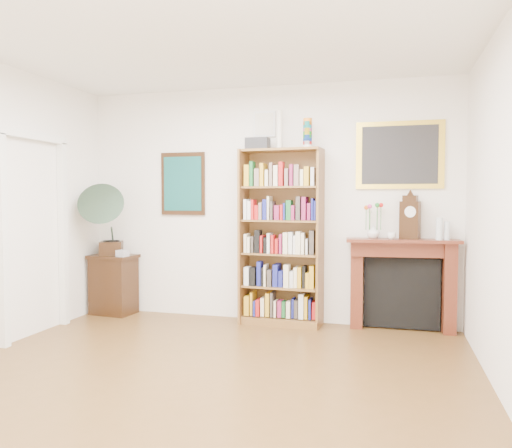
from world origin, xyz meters
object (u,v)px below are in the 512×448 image
Objects in this scene: bookshelf at (281,227)px; bottle_left at (439,229)px; bottle_right at (447,231)px; fireplace at (402,277)px; gramophone at (104,215)px; flower_vase at (373,232)px; side_cabinet at (114,284)px; cd_stack at (122,253)px; mantel_clock at (410,218)px; teacup at (391,236)px.

bookshelf is 9.76× the size of bottle_left.
bookshelf is 1.81m from bottle_right.
bottle_left is (0.37, -0.08, 0.55)m from fireplace.
bottle_right reaches higher than fireplace.
gramophone reaches higher than flower_vase.
bottle_left is (0.69, -0.04, 0.05)m from flower_vase.
gramophone reaches higher than side_cabinet.
mantel_clock is (3.39, 0.24, 0.46)m from cd_stack.
mantel_clock is 3.31× the size of flower_vase.
side_cabinet is 3.76× the size of bottle_right.
gramophone is 4.03m from bottle_right.
flower_vase is 0.21m from teacup.
gramophone is 3.65m from mantel_clock.
bookshelf is at bearing 179.24° from fireplace.
bottle_left is at bearing 2.66° from cd_stack.
teacup is (3.20, 0.13, 0.27)m from cd_stack.
side_cabinet is at bearing -178.95° from bottle_right.
teacup is 0.40× the size of bottle_left.
fireplace is at bearing 7.80° from side_cabinet.
bottle_left is at bearing -3.62° from flower_vase.
mantel_clock is (1.43, 0.08, 0.12)m from bookshelf.
bottle_right is (0.57, 0.06, 0.06)m from teacup.
fireplace is 12.85× the size of teacup.
flower_vase is at bearing -159.35° from mantel_clock.
bottle_left is (0.30, -0.06, -0.11)m from mantel_clock.
mantel_clock is (3.59, 0.11, 0.88)m from side_cabinet.
teacup is 0.58m from bottle_right.
bottle_right is at bearing 17.32° from bottle_left.
mantel_clock is at bearing 27.44° from teacup.
mantel_clock is 0.40m from bottle_right.
fireplace is 0.70m from bottle_right.
gramophone reaches higher than mantel_clock.
bookshelf reaches higher than mantel_clock.
fireplace is at bearing 44.68° from teacup.
bottle_left is 0.09m from bottle_right.
bottle_right is (1.81, 0.04, -0.02)m from bookshelf.
gramophone is at bearing -176.42° from flower_vase.
fireplace is 10.26× the size of cd_stack.
bottle_right is (3.97, 0.07, 0.75)m from side_cabinet.
teacup is at bearing -175.71° from bottle_left.
flower_vase is at bearing -178.07° from fireplace.
cd_stack is at bearing 179.51° from fireplace.
fireplace is at bearing 167.79° from bottle_left.
fireplace is 3.33m from cd_stack.
bottle_left reaches higher than side_cabinet.
side_cabinet is 0.48m from cd_stack.
gramophone is (-0.05, -0.11, 0.88)m from side_cabinet.
bottle_left reaches higher than bottle_right.
gramophone reaches higher than cd_stack.
bookshelf reaches higher than bottle_right.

